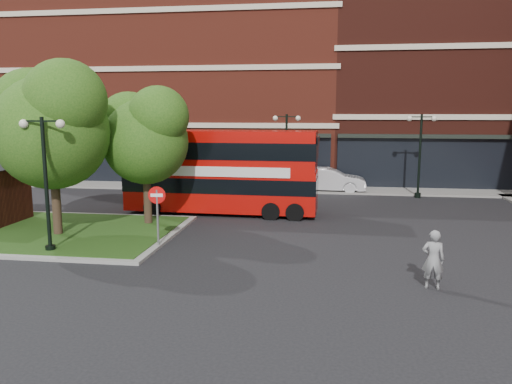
% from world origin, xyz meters
% --- Properties ---
extents(ground, '(120.00, 120.00, 0.00)m').
position_xyz_m(ground, '(0.00, 0.00, 0.00)').
color(ground, black).
rests_on(ground, ground).
extents(pavement_far, '(44.00, 3.00, 0.12)m').
position_xyz_m(pavement_far, '(0.00, 16.50, 0.06)').
color(pavement_far, slate).
rests_on(pavement_far, ground).
extents(terrace_far_left, '(26.00, 12.00, 14.00)m').
position_xyz_m(terrace_far_left, '(-8.00, 24.00, 7.00)').
color(terrace_far_left, maroon).
rests_on(terrace_far_left, ground).
extents(terrace_far_right, '(18.00, 12.00, 16.00)m').
position_xyz_m(terrace_far_right, '(14.00, 24.00, 8.00)').
color(terrace_far_right, '#471911').
rests_on(terrace_far_right, ground).
extents(traffic_island, '(12.60, 7.60, 0.15)m').
position_xyz_m(traffic_island, '(-8.00, 3.00, 0.07)').
color(traffic_island, gray).
rests_on(traffic_island, ground).
extents(tree_island_west, '(5.40, 4.71, 7.21)m').
position_xyz_m(tree_island_west, '(-6.60, 2.58, 4.79)').
color(tree_island_west, '#2D2116').
rests_on(tree_island_west, ground).
extents(tree_island_east, '(4.46, 3.90, 6.29)m').
position_xyz_m(tree_island_east, '(-3.58, 5.06, 4.24)').
color(tree_island_east, '#2D2116').
rests_on(tree_island_east, ground).
extents(lamp_island, '(1.72, 0.36, 5.00)m').
position_xyz_m(lamp_island, '(-5.50, 0.20, 2.83)').
color(lamp_island, black).
rests_on(lamp_island, ground).
extents(lamp_far_left, '(1.72, 0.36, 5.00)m').
position_xyz_m(lamp_far_left, '(2.00, 14.50, 2.83)').
color(lamp_far_left, black).
rests_on(lamp_far_left, ground).
extents(lamp_far_right, '(1.72, 0.36, 5.00)m').
position_xyz_m(lamp_far_right, '(10.00, 14.50, 2.83)').
color(lamp_far_right, black).
rests_on(lamp_far_right, ground).
extents(bus, '(9.75, 2.47, 3.70)m').
position_xyz_m(bus, '(-0.78, 8.24, 2.43)').
color(bus, '#AF0B07').
rests_on(bus, ground).
extents(woman, '(0.70, 0.51, 1.78)m').
position_xyz_m(woman, '(7.72, -1.61, 0.89)').
color(woman, gray).
rests_on(woman, ground).
extents(car_silver, '(3.90, 1.73, 1.30)m').
position_xyz_m(car_silver, '(-6.35, 14.67, 0.65)').
color(car_silver, silver).
rests_on(car_silver, ground).
extents(car_white, '(4.79, 1.80, 1.56)m').
position_xyz_m(car_white, '(4.65, 16.00, 0.78)').
color(car_white, silver).
rests_on(car_white, ground).
extents(no_entry_sign, '(0.66, 0.14, 2.38)m').
position_xyz_m(no_entry_sign, '(-1.80, 1.50, 1.70)').
color(no_entry_sign, slate).
rests_on(no_entry_sign, ground).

